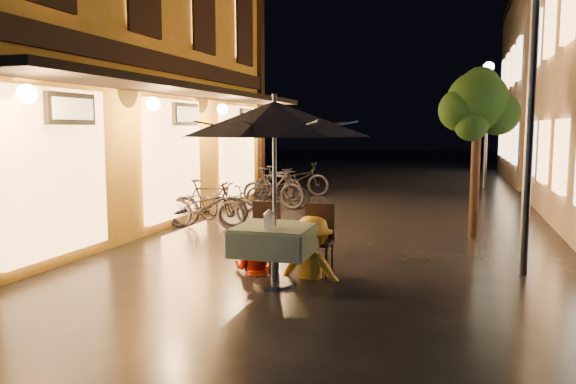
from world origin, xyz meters
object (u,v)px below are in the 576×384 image
(patio_umbrella, at_px, (274,119))
(person_orange, at_px, (255,223))
(cafe_table, at_px, (275,240))
(person_yellow, at_px, (312,218))
(table_lantern, at_px, (269,218))
(bicycle_0, at_px, (205,206))
(streetlamp_near, at_px, (533,61))

(patio_umbrella, distance_m, person_orange, 1.63)
(cafe_table, relative_size, person_yellow, 0.61)
(person_orange, bearing_deg, person_yellow, 175.87)
(table_lantern, height_order, bicycle_0, table_lantern)
(cafe_table, height_order, table_lantern, table_lantern)
(cafe_table, distance_m, person_yellow, 0.68)
(table_lantern, bearing_deg, bicycle_0, 125.51)
(streetlamp_near, height_order, cafe_table, streetlamp_near)
(person_orange, xyz_separation_m, bicycle_0, (-2.13, 2.85, -0.23))
(patio_umbrella, relative_size, person_orange, 1.76)
(streetlamp_near, bearing_deg, patio_umbrella, -155.40)
(table_lantern, relative_size, bicycle_0, 0.14)
(bicycle_0, bearing_deg, patio_umbrella, -141.59)
(table_lantern, bearing_deg, person_yellow, 63.41)
(patio_umbrella, xyz_separation_m, table_lantern, (0.00, -0.22, -1.23))
(cafe_table, bearing_deg, streetlamp_near, 24.60)
(cafe_table, distance_m, table_lantern, 0.40)
(streetlamp_near, xyz_separation_m, person_yellow, (-2.79, -0.93, -2.10))
(streetlamp_near, relative_size, table_lantern, 16.92)
(streetlamp_near, xyz_separation_m, table_lantern, (-3.16, -1.66, -2.00))
(patio_umbrella, relative_size, person_yellow, 1.51)
(patio_umbrella, height_order, bicycle_0, patio_umbrella)
(patio_umbrella, distance_m, table_lantern, 1.25)
(cafe_table, height_order, person_yellow, person_yellow)
(patio_umbrella, bearing_deg, table_lantern, -90.00)
(streetlamp_near, relative_size, person_orange, 3.03)
(cafe_table, xyz_separation_m, person_yellow, (0.37, 0.52, 0.23))
(person_orange, bearing_deg, bicycle_0, -52.94)
(streetlamp_near, relative_size, patio_umbrella, 1.72)
(streetlamp_near, distance_m, person_orange, 4.34)
(cafe_table, relative_size, person_orange, 0.71)
(person_orange, xyz_separation_m, person_yellow, (0.85, -0.07, 0.12))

